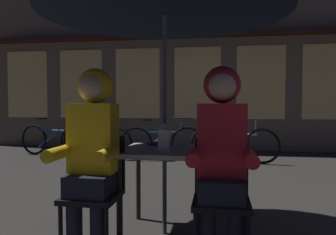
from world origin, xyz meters
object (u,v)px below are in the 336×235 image
at_px(bicycle_second, 96,141).
at_px(bicycle_fourth, 234,144).
at_px(person_left_hooded, 92,141).
at_px(book, 160,144).
at_px(cafe_table, 165,160).
at_px(chair_right, 221,191).
at_px(person_right_hooded, 222,144).
at_px(bicycle_nearest, 53,140).
at_px(bicycle_third, 161,142).
at_px(lantern, 164,136).
at_px(chair_left, 96,186).

xyz_separation_m(bicycle_second, bicycle_fourth, (2.76, -0.12, 0.00)).
bearing_deg(person_left_hooded, book, 57.57).
distance_m(cafe_table, chair_right, 0.62).
bearing_deg(bicycle_fourth, book, -104.08).
bearing_deg(bicycle_second, chair_right, -57.84).
xyz_separation_m(person_left_hooded, bicycle_fourth, (1.23, 3.91, -0.50)).
bearing_deg(person_left_hooded, person_right_hooded, 0.00).
bearing_deg(bicycle_nearest, chair_right, -49.36).
bearing_deg(bicycle_third, lantern, -79.69).
bearing_deg(bicycle_third, bicycle_fourth, -4.02).
relative_size(chair_left, bicycle_nearest, 0.52).
relative_size(person_right_hooded, bicycle_second, 0.85).
xyz_separation_m(lantern, person_left_hooded, (-0.49, -0.33, -0.01)).
bearing_deg(chair_left, person_left_hooded, -90.00).
height_order(bicycle_nearest, bicycle_third, same).
height_order(person_left_hooded, bicycle_third, person_left_hooded).
distance_m(cafe_table, bicycle_second, 4.14).
distance_m(person_left_hooded, bicycle_nearest, 4.84).
distance_m(chair_right, bicycle_second, 4.70).
bearing_deg(bicycle_nearest, person_left_hooded, -58.51).
relative_size(cafe_table, lantern, 3.20).
height_order(chair_left, person_right_hooded, person_right_hooded).
relative_size(person_right_hooded, bicycle_fourth, 0.84).
height_order(chair_right, book, chair_right).
relative_size(lantern, person_right_hooded, 0.17).
height_order(person_left_hooded, bicycle_fourth, person_left_hooded).
bearing_deg(chair_right, book, 133.61).
height_order(lantern, chair_left, lantern).
bearing_deg(person_right_hooded, bicycle_second, 121.79).
bearing_deg(bicycle_fourth, bicycle_second, 177.48).
relative_size(lantern, bicycle_fourth, 0.14).
height_order(person_right_hooded, bicycle_nearest, person_right_hooded).
height_order(cafe_table, person_left_hooded, person_left_hooded).
xyz_separation_m(chair_right, bicycle_second, (-2.50, 3.97, -0.14)).
xyz_separation_m(chair_left, bicycle_fourth, (1.23, 3.85, -0.14)).
height_order(chair_left, bicycle_fourth, chair_left).
distance_m(chair_left, bicycle_third, 3.96).
bearing_deg(book, chair_right, -31.81).
bearing_deg(bicycle_nearest, cafe_table, -50.86).
relative_size(chair_right, bicycle_third, 0.53).
bearing_deg(bicycle_nearest, person_right_hooded, -49.76).
height_order(lantern, chair_right, lantern).
distance_m(lantern, person_right_hooded, 0.57).
xyz_separation_m(chair_left, bicycle_nearest, (-2.52, 4.05, -0.14)).
relative_size(lantern, bicycle_second, 0.14).
bearing_deg(bicycle_fourth, person_left_hooded, -107.41).
bearing_deg(bicycle_third, bicycle_second, 179.02).
xyz_separation_m(cafe_table, bicycle_nearest, (-3.00, 3.68, -0.29)).
relative_size(chair_right, book, 4.35).
xyz_separation_m(lantern, bicycle_nearest, (-3.01, 3.78, -0.51)).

